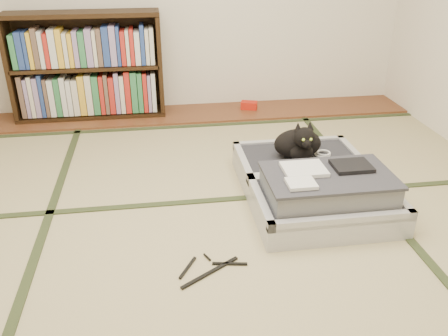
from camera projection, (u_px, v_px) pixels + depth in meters
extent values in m
plane|color=tan|center=(224.00, 237.00, 2.62)|extent=(4.50, 4.50, 0.00)
cube|color=brown|center=(192.00, 114.00, 4.39)|extent=(4.00, 0.50, 0.02)
cube|color=red|center=(249.00, 105.00, 4.47)|extent=(0.17, 0.13, 0.07)
cube|color=#2D381E|center=(36.00, 252.00, 2.49)|extent=(0.05, 4.50, 0.01)
cube|color=#2D381E|center=(394.00, 221.00, 2.75)|extent=(0.05, 4.50, 0.01)
cube|color=#2D381E|center=(215.00, 200.00, 2.97)|extent=(4.00, 0.05, 0.01)
cube|color=#2D381E|center=(195.00, 126.00, 4.13)|extent=(4.00, 0.05, 0.01)
cube|color=black|center=(11.00, 69.00, 4.05)|extent=(0.04, 0.30, 0.84)
cube|color=black|center=(160.00, 64.00, 4.21)|extent=(0.04, 0.30, 0.84)
cube|color=black|center=(93.00, 114.00, 4.32)|extent=(1.30, 0.30, 0.04)
cube|color=black|center=(80.00, 14.00, 3.93)|extent=(1.30, 0.30, 0.04)
cube|color=black|center=(87.00, 66.00, 4.13)|extent=(1.24, 0.30, 0.03)
cube|color=black|center=(89.00, 62.00, 4.25)|extent=(1.30, 0.02, 0.84)
cube|color=gray|center=(90.00, 91.00, 4.21)|extent=(1.17, 0.21, 0.35)
cube|color=gray|center=(84.00, 45.00, 4.03)|extent=(1.17, 0.21, 0.32)
cube|color=#B5B4BA|center=(325.00, 209.00, 2.75)|extent=(0.82, 0.55, 0.14)
cube|color=#2A2B31|center=(326.00, 203.00, 2.74)|extent=(0.73, 0.46, 0.11)
cube|color=#B5B4BA|center=(343.00, 221.00, 2.50)|extent=(0.82, 0.04, 0.05)
cube|color=#B5B4BA|center=(313.00, 177.00, 2.94)|extent=(0.82, 0.04, 0.05)
cube|color=#B5B4BA|center=(261.00, 202.00, 2.67)|extent=(0.04, 0.55, 0.05)
cube|color=#B5B4BA|center=(390.00, 192.00, 2.77)|extent=(0.04, 0.55, 0.05)
cube|color=#B5B4BA|center=(298.00, 168.00, 3.24)|extent=(0.82, 0.55, 0.14)
cube|color=#2A2B31|center=(299.00, 163.00, 3.22)|extent=(0.73, 0.46, 0.11)
cube|color=#B5B4BA|center=(311.00, 174.00, 2.98)|extent=(0.82, 0.04, 0.05)
cube|color=#B5B4BA|center=(289.00, 143.00, 3.43)|extent=(0.82, 0.04, 0.05)
cube|color=#B5B4BA|center=(243.00, 161.00, 3.15)|extent=(0.04, 0.55, 0.05)
cube|color=#B5B4BA|center=(354.00, 154.00, 3.25)|extent=(0.04, 0.55, 0.05)
cylinder|color=black|center=(312.00, 175.00, 2.96)|extent=(0.74, 0.03, 0.03)
cube|color=gray|center=(328.00, 188.00, 2.69)|extent=(0.70, 0.43, 0.14)
cube|color=#3A3A42|center=(329.00, 175.00, 2.66)|extent=(0.72, 0.45, 0.02)
cube|color=silver|center=(304.00, 169.00, 2.68)|extent=(0.24, 0.20, 0.02)
cube|color=black|center=(352.00, 166.00, 2.71)|extent=(0.22, 0.17, 0.02)
cube|color=silver|center=(301.00, 183.00, 2.52)|extent=(0.15, 0.13, 0.02)
cube|color=white|center=(298.00, 237.00, 2.48)|extent=(0.07, 0.01, 0.05)
cube|color=white|center=(322.00, 237.00, 2.51)|extent=(0.05, 0.01, 0.04)
cube|color=orange|center=(391.00, 229.00, 2.55)|extent=(0.05, 0.01, 0.04)
cube|color=#197F33|center=(378.00, 227.00, 2.53)|extent=(0.04, 0.01, 0.03)
ellipsoid|color=black|center=(298.00, 144.00, 3.15)|extent=(0.32, 0.21, 0.20)
ellipsoid|color=black|center=(301.00, 152.00, 3.07)|extent=(0.16, 0.11, 0.11)
ellipsoid|color=black|center=(304.00, 137.00, 2.99)|extent=(0.14, 0.12, 0.13)
sphere|color=black|center=(307.00, 144.00, 2.95)|extent=(0.06, 0.06, 0.06)
cone|color=black|center=(298.00, 127.00, 2.98)|extent=(0.05, 0.06, 0.06)
cone|color=black|center=(310.00, 126.00, 2.99)|extent=(0.05, 0.06, 0.06)
sphere|color=#A5BF33|center=(303.00, 140.00, 2.93)|extent=(0.02, 0.02, 0.02)
sphere|color=#A5BF33|center=(311.00, 139.00, 2.94)|extent=(0.02, 0.02, 0.02)
cylinder|color=black|center=(308.00, 147.00, 3.28)|extent=(0.19, 0.11, 0.03)
torus|color=white|center=(322.00, 154.00, 3.21)|extent=(0.11, 0.11, 0.02)
torus|color=white|center=(324.00, 153.00, 3.20)|extent=(0.10, 0.10, 0.01)
cube|color=black|center=(210.00, 272.00, 2.33)|extent=(0.31, 0.21, 0.01)
cube|color=black|center=(188.00, 268.00, 2.37)|extent=(0.10, 0.16, 0.01)
cube|color=black|center=(230.00, 264.00, 2.39)|extent=(0.18, 0.04, 0.01)
cylinder|color=black|center=(207.00, 257.00, 2.44)|extent=(0.04, 0.06, 0.01)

